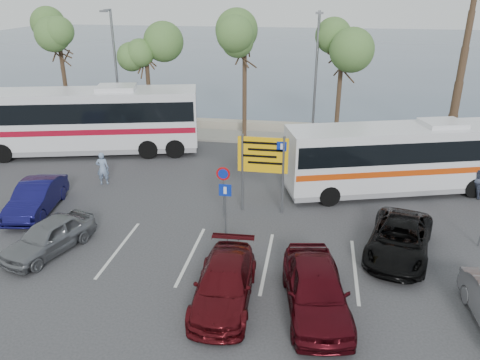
% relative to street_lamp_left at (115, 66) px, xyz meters
% --- Properties ---
extents(ground, '(120.00, 120.00, 0.00)m').
position_rel_street_lamp_left_xyz_m(ground, '(10.00, -13.52, -4.60)').
color(ground, '#323335').
rests_on(ground, ground).
extents(kerb_strip, '(44.00, 2.40, 0.15)m').
position_rel_street_lamp_left_xyz_m(kerb_strip, '(10.00, 0.48, -4.52)').
color(kerb_strip, gray).
rests_on(kerb_strip, ground).
extents(seawall, '(48.00, 0.80, 0.60)m').
position_rel_street_lamp_left_xyz_m(seawall, '(10.00, 2.48, -4.30)').
color(seawall, '#A79D86').
rests_on(seawall, ground).
extents(sea, '(140.00, 140.00, 0.00)m').
position_rel_street_lamp_left_xyz_m(sea, '(10.00, 46.48, -4.59)').
color(sea, '#415368').
rests_on(sea, ground).
extents(tree_far_left, '(3.20, 3.20, 7.60)m').
position_rel_street_lamp_left_xyz_m(tree_far_left, '(-4.00, 0.48, 1.73)').
color(tree_far_left, '#382619').
rests_on(tree_far_left, kerb_strip).
extents(tree_left, '(3.20, 3.20, 7.20)m').
position_rel_street_lamp_left_xyz_m(tree_left, '(2.00, 0.48, 1.41)').
color(tree_left, '#382619').
rests_on(tree_left, kerb_strip).
extents(tree_mid, '(3.20, 3.20, 8.00)m').
position_rel_street_lamp_left_xyz_m(tree_mid, '(8.50, 0.48, 2.06)').
color(tree_mid, '#382619').
rests_on(tree_mid, kerb_strip).
extents(tree_right, '(3.20, 3.20, 7.40)m').
position_rel_street_lamp_left_xyz_m(tree_right, '(14.50, 0.48, 1.57)').
color(tree_right, '#382619').
rests_on(tree_right, kerb_strip).
extents(street_lamp_left, '(0.45, 1.15, 8.01)m').
position_rel_street_lamp_left_xyz_m(street_lamp_left, '(0.00, 0.00, 0.00)').
color(street_lamp_left, slate).
rests_on(street_lamp_left, kerb_strip).
extents(street_lamp_right, '(0.45, 1.15, 8.01)m').
position_rel_street_lamp_left_xyz_m(street_lamp_right, '(13.00, 0.00, 0.00)').
color(street_lamp_right, slate).
rests_on(street_lamp_right, kerb_strip).
extents(direction_sign, '(2.20, 0.12, 3.60)m').
position_rel_street_lamp_left_xyz_m(direction_sign, '(11.00, -10.32, -2.17)').
color(direction_sign, slate).
rests_on(direction_sign, ground).
extents(sign_no_stop, '(0.60, 0.08, 2.35)m').
position_rel_street_lamp_left_xyz_m(sign_no_stop, '(9.40, -11.13, -3.02)').
color(sign_no_stop, slate).
rests_on(sign_no_stop, ground).
extents(sign_parking, '(0.50, 0.07, 2.25)m').
position_rel_street_lamp_left_xyz_m(sign_parking, '(9.80, -12.73, -3.13)').
color(sign_parking, slate).
rests_on(sign_parking, ground).
extents(lane_markings, '(12.02, 4.20, 0.01)m').
position_rel_street_lamp_left_xyz_m(lane_markings, '(8.86, -14.52, -4.60)').
color(lane_markings, silver).
rests_on(lane_markings, ground).
extents(coach_bus_left, '(13.45, 5.92, 4.10)m').
position_rel_street_lamp_left_xyz_m(coach_bus_left, '(-0.37, -4.09, -2.70)').
color(coach_bus_left, silver).
rests_on(coach_bus_left, ground).
extents(coach_bus_right, '(11.62, 5.67, 3.56)m').
position_rel_street_lamp_left_xyz_m(coach_bus_right, '(17.50, -7.02, -2.95)').
color(coach_bus_right, silver).
rests_on(coach_bus_right, ground).
extents(car_silver_a, '(2.65, 4.12, 1.30)m').
position_rel_street_lamp_left_xyz_m(car_silver_a, '(3.40, -15.12, -3.95)').
color(car_silver_a, slate).
rests_on(car_silver_a, ground).
extents(car_blue, '(2.13, 4.40, 1.39)m').
position_rel_street_lamp_left_xyz_m(car_blue, '(1.00, -12.02, -3.90)').
color(car_blue, '#100F48').
rests_on(car_blue, ground).
extents(car_maroon, '(1.98, 4.51, 1.29)m').
position_rel_street_lamp_left_xyz_m(car_maroon, '(10.60, -17.02, -3.95)').
color(car_maroon, '#4D0C11').
rests_on(car_maroon, ground).
extents(car_red, '(2.57, 4.85, 1.57)m').
position_rel_street_lamp_left_xyz_m(car_red, '(13.50, -17.02, -3.81)').
color(car_red, '#440911').
rests_on(car_red, ground).
extents(suv_black, '(3.27, 5.09, 1.31)m').
position_rel_street_lamp_left_xyz_m(suv_black, '(16.56, -13.16, -3.95)').
color(suv_black, black).
rests_on(suv_black, ground).
extents(pedestrian_near, '(0.71, 0.56, 1.71)m').
position_rel_street_lamp_left_xyz_m(pedestrian_near, '(2.58, -8.52, -3.74)').
color(pedestrian_near, '#7C92B4').
rests_on(pedestrian_near, ground).
extents(pedestrian_far, '(1.19, 1.20, 1.95)m').
position_rel_street_lamp_left_xyz_m(pedestrian_far, '(21.00, -7.02, -3.62)').
color(pedestrian_far, '#343A4E').
rests_on(pedestrian_far, ground).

